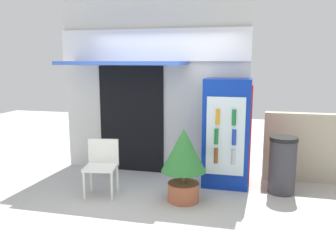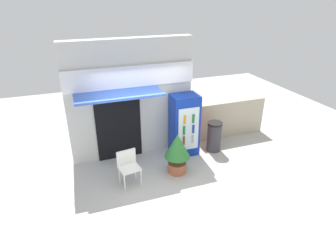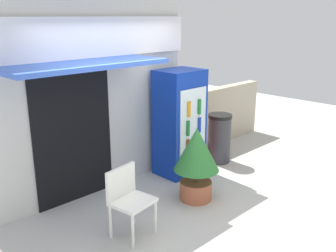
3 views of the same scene
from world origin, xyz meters
TOP-DOWN VIEW (x-y plane):
  - ground at (0.00, 0.00)m, footprint 16.00×16.00m
  - storefront_building at (-0.26, 1.57)m, footprint 3.37×1.13m
  - drink_cooler at (1.12, 1.07)m, footprint 0.75×0.64m
  - plastic_chair at (-0.69, 0.20)m, footprint 0.53×0.48m
  - potted_plant_near_shop at (0.57, 0.22)m, footprint 0.65×0.65m
  - trash_bin at (1.99, 0.90)m, footprint 0.43×0.43m
  - stone_boundary_wall at (2.89, 1.60)m, footprint 2.36×0.21m

SIDE VIEW (x-z plane):
  - ground at x=0.00m, z-range 0.00..0.00m
  - trash_bin at x=1.99m, z-range 0.00..0.89m
  - plastic_chair at x=-0.69m, z-range 0.08..0.92m
  - stone_boundary_wall at x=2.89m, z-range 0.00..1.16m
  - potted_plant_near_shop at x=0.57m, z-range 0.11..1.19m
  - drink_cooler at x=1.12m, z-range 0.00..1.75m
  - storefront_building at x=-0.26m, z-range 0.03..3.24m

